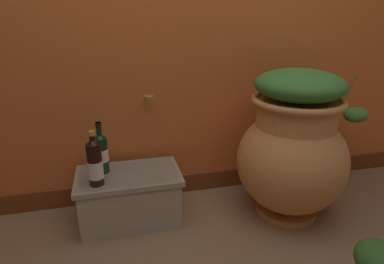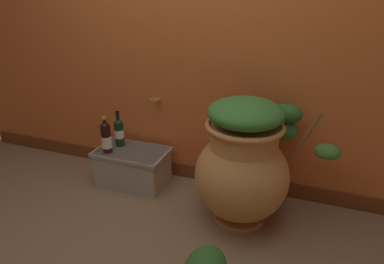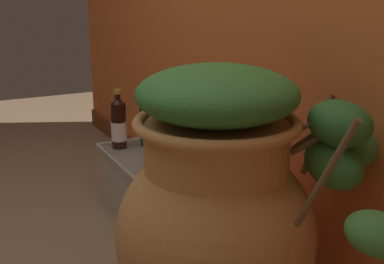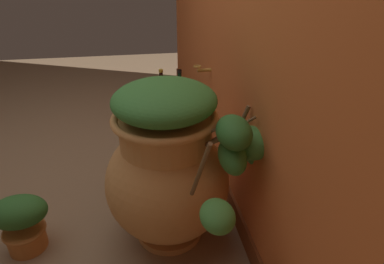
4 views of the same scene
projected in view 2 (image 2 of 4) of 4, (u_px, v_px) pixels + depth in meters
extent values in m
cube|color=#D6662D|center=(191.00, 24.00, 2.49)|extent=(4.40, 0.20, 2.60)
cube|color=brown|center=(187.00, 171.00, 2.89)|extent=(4.40, 0.02, 0.13)
cylinder|color=#B28433|center=(157.00, 101.00, 2.68)|extent=(0.02, 0.10, 0.02)
torus|color=#B28433|center=(154.00, 99.00, 2.62)|extent=(0.06, 0.06, 0.01)
cylinder|color=#D68E4C|center=(239.00, 215.00, 2.39)|extent=(0.37, 0.37, 0.04)
ellipsoid|color=#D68E4C|center=(241.00, 176.00, 2.25)|extent=(0.65, 0.65, 0.63)
cylinder|color=#D68E4C|center=(244.00, 137.00, 2.14)|extent=(0.45, 0.45, 0.16)
torus|color=#D68E4C|center=(245.00, 126.00, 2.10)|extent=(0.52, 0.52, 0.04)
cylinder|color=brown|center=(271.00, 116.00, 2.33)|extent=(0.07, 0.19, 0.15)
ellipsoid|color=#428438|center=(277.00, 120.00, 2.41)|extent=(0.21, 0.18, 0.15)
cylinder|color=brown|center=(262.00, 119.00, 2.41)|extent=(0.04, 0.11, 0.27)
ellipsoid|color=#428438|center=(266.00, 128.00, 2.54)|extent=(0.21, 0.14, 0.16)
cylinder|color=brown|center=(306.00, 137.00, 2.09)|extent=(0.17, 0.06, 0.34)
ellipsoid|color=#428438|center=(327.00, 152.00, 2.12)|extent=(0.17, 0.13, 0.10)
cylinder|color=brown|center=(280.00, 114.00, 2.23)|extent=(0.10, 0.13, 0.12)
ellipsoid|color=#2D6628|center=(286.00, 113.00, 2.26)|extent=(0.22, 0.15, 0.14)
cylinder|color=brown|center=(277.00, 122.00, 2.26)|extent=(0.10, 0.14, 0.12)
ellipsoid|color=#387A33|center=(282.00, 130.00, 2.32)|extent=(0.23, 0.12, 0.15)
ellipsoid|color=#387A33|center=(246.00, 113.00, 2.07)|extent=(0.50, 0.50, 0.18)
cube|color=#B2A893|center=(133.00, 167.00, 2.77)|extent=(0.57, 0.34, 0.31)
cube|color=#A09785|center=(132.00, 152.00, 2.72)|extent=(0.60, 0.37, 0.03)
cylinder|color=black|center=(119.00, 134.00, 2.76)|extent=(0.08, 0.08, 0.21)
cone|color=black|center=(118.00, 121.00, 2.71)|extent=(0.08, 0.08, 0.04)
cylinder|color=black|center=(118.00, 117.00, 2.70)|extent=(0.03, 0.03, 0.10)
cylinder|color=black|center=(117.00, 113.00, 2.69)|extent=(0.03, 0.03, 0.02)
cylinder|color=silver|center=(119.00, 133.00, 2.76)|extent=(0.08, 0.08, 0.07)
cylinder|color=black|center=(106.00, 139.00, 2.64)|extent=(0.08, 0.08, 0.24)
cone|color=black|center=(105.00, 124.00, 2.59)|extent=(0.08, 0.08, 0.04)
cylinder|color=black|center=(104.00, 121.00, 2.58)|extent=(0.03, 0.03, 0.07)
cylinder|color=#B7932D|center=(104.00, 118.00, 2.57)|extent=(0.03, 0.03, 0.02)
cylinder|color=silver|center=(107.00, 142.00, 2.65)|extent=(0.08, 0.08, 0.10)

